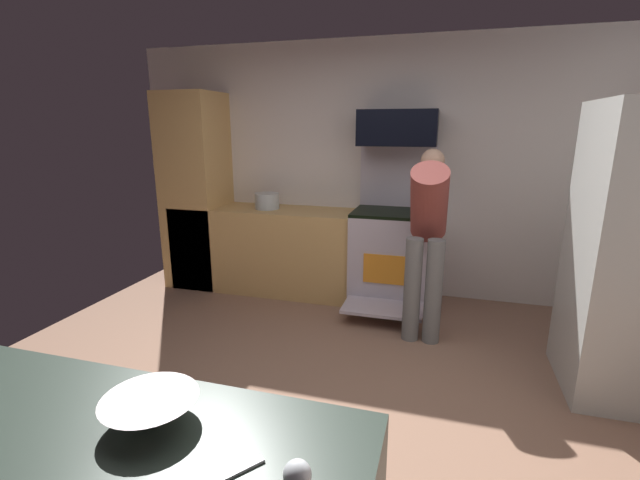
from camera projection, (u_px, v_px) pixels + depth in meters
name	position (u px, v px, depth m)	size (l,w,h in m)	color
ground_plane	(305.00, 414.00, 2.73)	(5.20, 4.80, 0.02)	#8C6651
wall_back	(373.00, 170.00, 4.58)	(5.20, 0.12, 2.60)	silver
lower_cabinet_run	(282.00, 250.00, 4.70)	(2.40, 0.60, 0.90)	tan
cabinet_column	(197.00, 192.00, 4.82)	(0.60, 0.60, 2.10)	tan
oven_range	(391.00, 254.00, 4.36)	(0.76, 1.03, 1.57)	#C0B5C3
microwave	(398.00, 128.00, 4.14)	(0.74, 0.38, 0.33)	black
person_cook	(427.00, 230.00, 3.56)	(0.31, 0.62, 1.57)	slate
mixing_bowl_large	(151.00, 410.00, 1.27)	(0.28, 0.28, 0.08)	white
wine_glass_near	(297.00, 480.00, 0.91)	(0.06, 0.06, 0.17)	silver
stock_pot	(267.00, 201.00, 4.61)	(0.26, 0.26, 0.17)	silver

